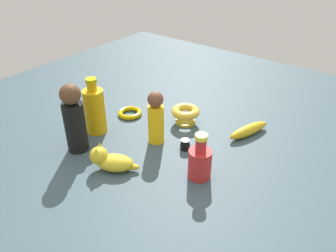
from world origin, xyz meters
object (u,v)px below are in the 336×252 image
nail_polish_jar (186,144)px  banana (249,130)px  bottle_short (200,161)px  person_figure_adult (74,119)px  person_figure_child (156,118)px  bottle_tall (95,110)px  bangle (130,113)px  cat_figurine (110,160)px  bowl (186,113)px

nail_polish_jar → banana: 0.25m
bottle_short → banana: bottle_short is taller
person_figure_adult → bottle_short: (0.41, 0.13, -0.06)m
person_figure_child → bottle_tall: bearing=-159.3°
nail_polish_jar → bangle: nail_polish_jar is taller
bangle → person_figure_child: person_figure_child is taller
bangle → bottle_tall: bearing=-95.1°
nail_polish_jar → person_figure_child: 0.14m
cat_figurine → bottle_short: (0.24, 0.14, 0.02)m
bottle_tall → cat_figurine: bearing=-32.2°
bowl → bangle: size_ratio=1.13×
bottle_short → bangle: bearing=160.8°
cat_figurine → nail_polish_jar: (0.12, 0.24, -0.02)m
cat_figurine → person_figure_child: (0.01, 0.21, 0.06)m
cat_figurine → person_figure_child: bearing=86.5°
bowl → person_figure_child: (-0.01, -0.17, 0.05)m
cat_figurine → nail_polish_jar: cat_figurine is taller
person_figure_child → nail_polish_jar: bearing=13.5°
nail_polish_jar → banana: size_ratio=0.20×
bowl → bottle_tall: 0.34m
person_figure_adult → bottle_tall: bearing=107.4°
bowl → person_figure_child: person_figure_child is taller
cat_figurine → bangle: 0.35m
bowl → bottle_tall: size_ratio=0.51×
bottle_tall → bottle_short: bearing=1.6°
bowl → bangle: bowl is taller
bottle_short → bottle_tall: bottle_tall is taller
bottle_short → bottle_tall: (-0.45, -0.01, 0.03)m
nail_polish_jar → person_figure_adult: person_figure_adult is taller
person_figure_child → person_figure_adult: bearing=-132.1°
bangle → bowl: bearing=22.1°
person_figure_adult → person_figure_child: (0.18, 0.20, -0.02)m
person_figure_adult → bottle_tall: 0.13m
nail_polish_jar → bottle_short: (0.12, -0.10, 0.04)m
bowl → banana: 0.25m
bowl → nail_polish_jar: bearing=-54.4°
bowl → bangle: bearing=-157.9°
bottle_short → bowl: bearing=132.7°
cat_figurine → bottle_tall: 0.25m
cat_figurine → banana: 0.52m
person_figure_adult → nail_polish_jar: bearing=38.0°
bowl → bottle_tall: bottle_tall is taller
person_figure_adult → banana: size_ratio=1.33×
person_figure_child → bottle_short: bearing=-17.1°
bottle_short → person_figure_child: (-0.23, 0.07, 0.04)m
bowl → bottle_short: (0.22, -0.24, 0.01)m
bowl → bangle: 0.23m
bangle → bottle_tall: 0.18m
cat_figurine → person_figure_adult: 0.19m
bottle_tall → bangle: bearing=84.9°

